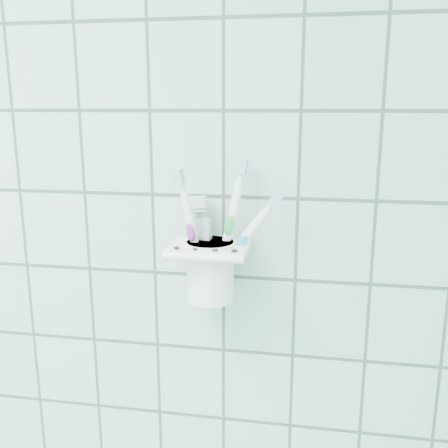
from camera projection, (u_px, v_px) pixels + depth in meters
name	position (u px, v px, depth m)	size (l,w,h in m)	color
holder_bracket	(210.00, 249.00, 0.73)	(0.11, 0.10, 0.04)	white
cup	(210.00, 268.00, 0.74)	(0.08, 0.08, 0.09)	white
toothbrush_pink	(204.00, 231.00, 0.73)	(0.04, 0.02, 0.19)	white
toothbrush_blue	(215.00, 226.00, 0.72)	(0.05, 0.03, 0.21)	white
toothbrush_orange	(202.00, 228.00, 0.73)	(0.11, 0.02, 0.18)	white
toothpaste_tube	(200.00, 239.00, 0.73)	(0.04, 0.04, 0.15)	silver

